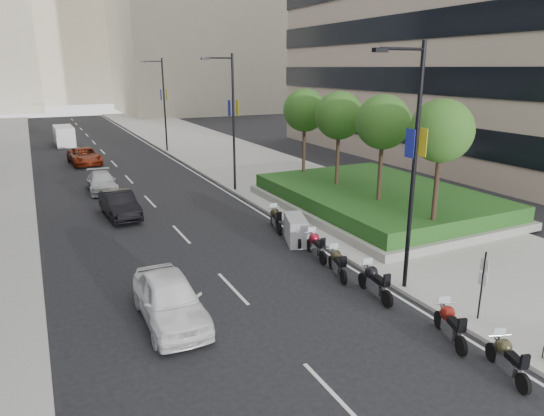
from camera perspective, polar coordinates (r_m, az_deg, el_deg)
ground at (r=16.27m, az=5.85°, el=-13.83°), size 160.00×160.00×0.00m
sidewalk_right at (r=45.75m, az=-4.58°, el=6.01°), size 10.00×100.00×0.15m
lane_edge at (r=44.11m, az=-11.00°, el=5.29°), size 0.12×100.00×0.01m
lane_centre at (r=43.07m, az=-17.69°, el=4.56°), size 0.12×100.00×0.01m
building_cream_right at (r=97.02m, az=-9.05°, el=21.84°), size 28.00×24.00×36.00m
building_cream_centre at (r=132.64m, az=-23.51°, el=19.63°), size 30.00×24.00×38.00m
planter at (r=29.14m, az=12.16°, el=0.35°), size 10.00×14.00×0.40m
hedge at (r=28.99m, az=12.23°, el=1.50°), size 9.40×13.40×0.80m
tree_0 at (r=22.79m, az=19.31°, el=8.50°), size 2.80×2.80×6.30m
tree_1 at (r=25.73m, az=12.94°, el=9.77°), size 2.80×2.80×6.30m
tree_2 at (r=28.93m, az=7.90°, el=10.69°), size 2.80×2.80×6.30m
tree_3 at (r=32.31m, az=3.86°, el=11.37°), size 2.80×2.80×6.30m
lamp_post_0 at (r=17.71m, az=16.08°, el=5.63°), size 2.34×0.45×9.00m
lamp_post_1 at (r=32.24m, az=-4.82°, el=10.69°), size 2.34×0.45×9.00m
lamp_post_2 at (r=49.37m, az=-12.75°, el=12.25°), size 2.34×0.45×9.00m
parking_sign at (r=17.22m, az=23.50°, el=-8.00°), size 0.06×0.32×2.50m
motorcycle_0 at (r=15.17m, az=25.95°, el=-15.63°), size 0.86×1.92×0.99m
motorcycle_1 at (r=16.21m, az=20.20°, el=-12.68°), size 0.96×2.01×1.05m
motorcycle_2 at (r=18.28m, az=11.97°, el=-8.49°), size 0.75×2.24×1.11m
motorcycle_3 at (r=19.78m, az=7.69°, el=-6.45°), size 0.81×2.03×1.03m
motorcycle_4 at (r=21.51m, az=5.20°, el=-4.42°), size 0.72×2.14×1.07m
motorcycle_5 at (r=23.25m, az=2.79°, el=-2.59°), size 1.51×2.29×1.29m
motorcycle_6 at (r=25.11m, az=0.45°, el=-1.29°), size 0.79×2.14×1.08m
car_a at (r=16.57m, az=-11.94°, el=-10.42°), size 1.95×4.70×1.59m
car_b at (r=28.54m, az=-17.49°, el=0.41°), size 1.80×4.49×1.45m
car_c at (r=34.99m, az=-19.39°, el=2.91°), size 1.93×4.46×1.28m
car_d at (r=45.53m, az=-21.18°, el=5.73°), size 2.72×5.26×1.42m
delivery_van at (r=57.45m, az=-23.23°, el=7.72°), size 1.91×4.88×2.04m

